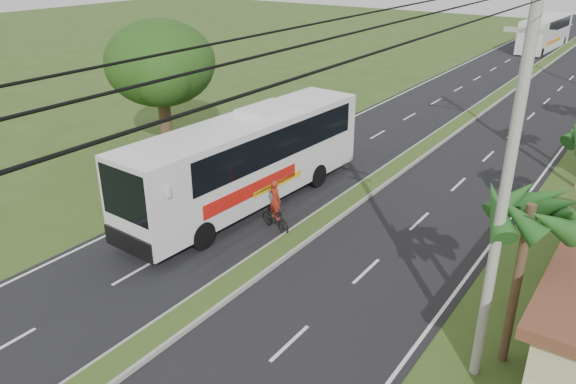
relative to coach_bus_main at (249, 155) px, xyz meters
The scene contains 11 objects.
ground 8.51m from the coach_bus_main, 62.79° to the right, with size 180.00×180.00×0.00m, color #344B1B.
road_asphalt 13.49m from the coach_bus_main, 73.69° to the left, with size 14.00×160.00×0.02m, color black.
median_strip 13.48m from the coach_bus_main, 73.69° to the left, with size 1.20×160.00×0.18m.
lane_edge_left 13.31m from the coach_bus_main, 103.12° to the left, with size 0.12×160.00×0.01m, color silver.
lane_edge_right 16.64m from the coach_bus_main, 50.70° to the left, with size 0.12×160.00×0.01m, color silver.
palm_verge_a 13.62m from the coach_bus_main, 18.49° to the right, with size 2.40×2.40×5.45m.
shade_tree 9.20m from the coach_bus_main, 161.77° to the left, with size 6.30×6.00×7.54m.
utility_pole_a 13.70m from the coach_bus_main, 23.26° to the right, with size 1.60×0.28×11.00m.
coach_bus_main is the anchor object (origin of this frame).
coach_bus_far 52.28m from the coach_bus_main, 88.32° to the left, with size 3.22×12.39×3.58m.
motorcyclist 3.33m from the coach_bus_main, 30.61° to the right, with size 1.85×0.99×2.29m.
Camera 1 is at (11.29, -11.30, 11.12)m, focal length 35.00 mm.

